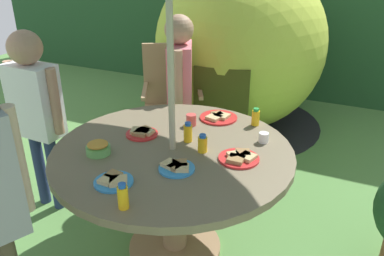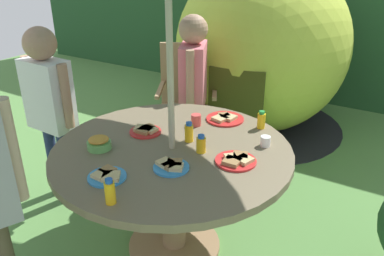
{
  "view_description": "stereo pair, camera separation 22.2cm",
  "coord_description": "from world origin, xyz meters",
  "px_view_note": "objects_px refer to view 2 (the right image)",
  "views": [
    {
      "loc": [
        0.92,
        -1.75,
        1.78
      ],
      "look_at": [
        0.08,
        0.08,
        0.83
      ],
      "focal_mm": 36.71,
      "sensor_mm": 36.0,
      "label": 1
    },
    {
      "loc": [
        1.11,
        -1.64,
        1.78
      ],
      "look_at": [
        0.08,
        0.08,
        0.83
      ],
      "focal_mm": 36.71,
      "sensor_mm": 36.0,
      "label": 2
    }
  ],
  "objects_px": {
    "garden_table": "(173,169)",
    "plate_front_edge": "(107,176)",
    "child_in_white_shirt": "(48,95)",
    "cup_far": "(196,120)",
    "plate_far_left": "(236,160)",
    "child_in_pink_shirt": "(193,76)",
    "juice_bottle_center_back": "(261,120)",
    "juice_bottle_far_right": "(189,132)",
    "cup_near": "(265,141)",
    "plate_near_right": "(225,118)",
    "juice_bottle_near_left": "(110,192)",
    "juice_bottle_mid_left": "(201,144)",
    "plate_back_edge": "(146,130)",
    "snack_bowl": "(99,143)",
    "dome_tent": "(262,47)",
    "wooden_chair": "(188,96)",
    "plate_center_front": "(171,166)"
  },
  "relations": [
    {
      "from": "garden_table",
      "to": "plate_front_edge",
      "type": "height_order",
      "value": "plate_front_edge"
    },
    {
      "from": "child_in_white_shirt",
      "to": "cup_far",
      "type": "distance_m",
      "value": 1.06
    },
    {
      "from": "child_in_white_shirt",
      "to": "plate_far_left",
      "type": "relative_size",
      "value": 5.84
    },
    {
      "from": "child_in_pink_shirt",
      "to": "juice_bottle_center_back",
      "type": "xyz_separation_m",
      "value": [
        0.74,
        -0.41,
        -0.06
      ]
    },
    {
      "from": "juice_bottle_far_right",
      "to": "cup_near",
      "type": "xyz_separation_m",
      "value": [
        0.41,
        0.17,
        -0.03
      ]
    },
    {
      "from": "plate_near_right",
      "to": "cup_near",
      "type": "height_order",
      "value": "cup_near"
    },
    {
      "from": "plate_far_left",
      "to": "cup_far",
      "type": "xyz_separation_m",
      "value": [
        -0.42,
        0.3,
        0.02
      ]
    },
    {
      "from": "juice_bottle_near_left",
      "to": "cup_far",
      "type": "distance_m",
      "value": 0.92
    },
    {
      "from": "juice_bottle_mid_left",
      "to": "cup_far",
      "type": "height_order",
      "value": "juice_bottle_mid_left"
    },
    {
      "from": "child_in_white_shirt",
      "to": "plate_back_edge",
      "type": "distance_m",
      "value": 0.81
    },
    {
      "from": "cup_near",
      "to": "juice_bottle_near_left",
      "type": "bearing_deg",
      "value": -114.03
    },
    {
      "from": "snack_bowl",
      "to": "juice_bottle_far_right",
      "type": "distance_m",
      "value": 0.52
    },
    {
      "from": "dome_tent",
      "to": "juice_bottle_far_right",
      "type": "height_order",
      "value": "dome_tent"
    },
    {
      "from": "snack_bowl",
      "to": "dome_tent",
      "type": "bearing_deg",
      "value": 88.21
    },
    {
      "from": "child_in_white_shirt",
      "to": "juice_bottle_mid_left",
      "type": "bearing_deg",
      "value": 2.19
    },
    {
      "from": "wooden_chair",
      "to": "juice_bottle_mid_left",
      "type": "bearing_deg",
      "value": -82.98
    },
    {
      "from": "juice_bottle_center_back",
      "to": "wooden_chair",
      "type": "bearing_deg",
      "value": 144.95
    },
    {
      "from": "juice_bottle_near_left",
      "to": "cup_far",
      "type": "height_order",
      "value": "juice_bottle_near_left"
    },
    {
      "from": "plate_center_front",
      "to": "juice_bottle_center_back",
      "type": "height_order",
      "value": "juice_bottle_center_back"
    },
    {
      "from": "dome_tent",
      "to": "child_in_white_shirt",
      "type": "xyz_separation_m",
      "value": [
        -0.77,
        -2.0,
        -0.02
      ]
    },
    {
      "from": "garden_table",
      "to": "plate_near_right",
      "type": "height_order",
      "value": "plate_near_right"
    },
    {
      "from": "plate_near_right",
      "to": "juice_bottle_far_right",
      "type": "distance_m",
      "value": 0.39
    },
    {
      "from": "garden_table",
      "to": "child_in_pink_shirt",
      "type": "distance_m",
      "value": 1.04
    },
    {
      "from": "plate_center_front",
      "to": "juice_bottle_mid_left",
      "type": "height_order",
      "value": "juice_bottle_mid_left"
    },
    {
      "from": "child_in_pink_shirt",
      "to": "plate_back_edge",
      "type": "xyz_separation_m",
      "value": [
        0.15,
        -0.84,
        -0.1
      ]
    },
    {
      "from": "plate_front_edge",
      "to": "child_in_pink_shirt",
      "type": "bearing_deg",
      "value": 102.7
    },
    {
      "from": "child_in_pink_shirt",
      "to": "snack_bowl",
      "type": "bearing_deg",
      "value": -20.96
    },
    {
      "from": "juice_bottle_center_back",
      "to": "cup_far",
      "type": "bearing_deg",
      "value": -154.91
    },
    {
      "from": "cup_near",
      "to": "cup_far",
      "type": "distance_m",
      "value": 0.49
    },
    {
      "from": "plate_center_front",
      "to": "plate_front_edge",
      "type": "bearing_deg",
      "value": -132.57
    },
    {
      "from": "garden_table",
      "to": "cup_near",
      "type": "xyz_separation_m",
      "value": [
        0.45,
        0.3,
        0.17
      ]
    },
    {
      "from": "child_in_pink_shirt",
      "to": "juice_bottle_mid_left",
      "type": "relative_size",
      "value": 12.32
    },
    {
      "from": "snack_bowl",
      "to": "plate_center_front",
      "type": "distance_m",
      "value": 0.47
    },
    {
      "from": "child_in_pink_shirt",
      "to": "plate_center_front",
      "type": "bearing_deg",
      "value": 1.57
    },
    {
      "from": "plate_near_right",
      "to": "plate_back_edge",
      "type": "distance_m",
      "value": 0.54
    },
    {
      "from": "juice_bottle_mid_left",
      "to": "plate_near_right",
      "type": "bearing_deg",
      "value": 100.27
    },
    {
      "from": "garden_table",
      "to": "wooden_chair",
      "type": "relative_size",
      "value": 1.38
    },
    {
      "from": "wooden_chair",
      "to": "juice_bottle_mid_left",
      "type": "height_order",
      "value": "wooden_chair"
    },
    {
      "from": "juice_bottle_center_back",
      "to": "juice_bottle_near_left",
      "type": "bearing_deg",
      "value": -104.35
    },
    {
      "from": "snack_bowl",
      "to": "plate_center_front",
      "type": "xyz_separation_m",
      "value": [
        0.47,
        0.03,
        -0.02
      ]
    },
    {
      "from": "plate_front_edge",
      "to": "juice_bottle_mid_left",
      "type": "bearing_deg",
      "value": 60.49
    },
    {
      "from": "plate_near_right",
      "to": "juice_bottle_mid_left",
      "type": "xyz_separation_m",
      "value": [
        0.08,
        -0.47,
        0.04
      ]
    },
    {
      "from": "plate_near_right",
      "to": "plate_back_edge",
      "type": "xyz_separation_m",
      "value": [
        -0.34,
        -0.42,
        0.0
      ]
    },
    {
      "from": "snack_bowl",
      "to": "juice_bottle_near_left",
      "type": "height_order",
      "value": "juice_bottle_near_left"
    },
    {
      "from": "child_in_white_shirt",
      "to": "snack_bowl",
      "type": "xyz_separation_m",
      "value": [
        0.7,
        -0.26,
        -0.07
      ]
    },
    {
      "from": "plate_far_left",
      "to": "garden_table",
      "type": "bearing_deg",
      "value": -174.24
    },
    {
      "from": "plate_far_left",
      "to": "dome_tent",
      "type": "bearing_deg",
      "value": 108.35
    },
    {
      "from": "dome_tent",
      "to": "plate_front_edge",
      "type": "distance_m",
      "value": 2.48
    },
    {
      "from": "dome_tent",
      "to": "child_in_white_shirt",
      "type": "distance_m",
      "value": 2.15
    },
    {
      "from": "garden_table",
      "to": "juice_bottle_mid_left",
      "type": "relative_size",
      "value": 12.93
    }
  ]
}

